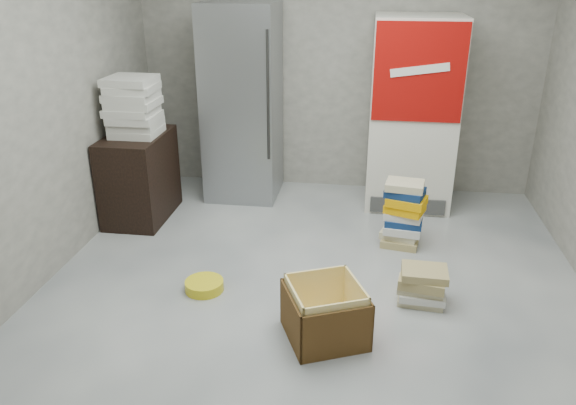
{
  "coord_description": "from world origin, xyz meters",
  "views": [
    {
      "loc": [
        0.33,
        -3.22,
        2.21
      ],
      "look_at": [
        -0.24,
        0.7,
        0.53
      ],
      "focal_mm": 35.0,
      "sensor_mm": 36.0,
      "label": 1
    }
  ],
  "objects_px": {
    "steel_fridge": "(243,103)",
    "coke_cooler": "(412,114)",
    "wood_shelf": "(140,177)",
    "phonebook_stack_main": "(404,214)",
    "cardboard_box": "(325,316)"
  },
  "relations": [
    {
      "from": "wood_shelf",
      "to": "phonebook_stack_main",
      "type": "relative_size",
      "value": 1.4
    },
    {
      "from": "phonebook_stack_main",
      "to": "cardboard_box",
      "type": "distance_m",
      "value": 1.49
    },
    {
      "from": "steel_fridge",
      "to": "coke_cooler",
      "type": "height_order",
      "value": "steel_fridge"
    },
    {
      "from": "phonebook_stack_main",
      "to": "steel_fridge",
      "type": "bearing_deg",
      "value": 161.73
    },
    {
      "from": "wood_shelf",
      "to": "phonebook_stack_main",
      "type": "distance_m",
      "value": 2.42
    },
    {
      "from": "coke_cooler",
      "to": "cardboard_box",
      "type": "xyz_separation_m",
      "value": [
        -0.62,
        -2.35,
        -0.75
      ]
    },
    {
      "from": "coke_cooler",
      "to": "cardboard_box",
      "type": "distance_m",
      "value": 2.54
    },
    {
      "from": "steel_fridge",
      "to": "wood_shelf",
      "type": "height_order",
      "value": "steel_fridge"
    },
    {
      "from": "coke_cooler",
      "to": "phonebook_stack_main",
      "type": "xyz_separation_m",
      "value": [
        -0.08,
        -0.97,
        -0.62
      ]
    },
    {
      "from": "cardboard_box",
      "to": "wood_shelf",
      "type": "bearing_deg",
      "value": 115.2
    },
    {
      "from": "steel_fridge",
      "to": "coke_cooler",
      "type": "relative_size",
      "value": 1.06
    },
    {
      "from": "steel_fridge",
      "to": "coke_cooler",
      "type": "xyz_separation_m",
      "value": [
        1.65,
        -0.01,
        -0.05
      ]
    },
    {
      "from": "steel_fridge",
      "to": "cardboard_box",
      "type": "height_order",
      "value": "steel_fridge"
    },
    {
      "from": "steel_fridge",
      "to": "phonebook_stack_main",
      "type": "height_order",
      "value": "steel_fridge"
    },
    {
      "from": "steel_fridge",
      "to": "cardboard_box",
      "type": "relative_size",
      "value": 3.09
    }
  ]
}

